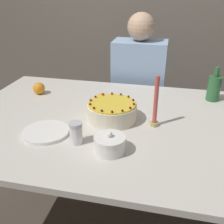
{
  "coord_description": "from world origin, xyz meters",
  "views": [
    {
      "loc": [
        0.26,
        -1.2,
        1.4
      ],
      "look_at": [
        -0.01,
        0.0,
        0.79
      ],
      "focal_mm": 42.0,
      "sensor_mm": 36.0,
      "label": 1
    }
  ],
  "objects_px": {
    "sugar_shaker": "(76,133)",
    "candle": "(155,106)",
    "cake": "(112,111)",
    "sugar_bowl": "(110,144)",
    "bottle": "(214,88)",
    "person_man_blue_shirt": "(138,101)"
  },
  "relations": [
    {
      "from": "sugar_shaker",
      "to": "candle",
      "type": "relative_size",
      "value": 0.39
    },
    {
      "from": "cake",
      "to": "sugar_bowl",
      "type": "bearing_deg",
      "value": -79.27
    },
    {
      "from": "cake",
      "to": "candle",
      "type": "bearing_deg",
      "value": -3.94
    },
    {
      "from": "candle",
      "to": "bottle",
      "type": "xyz_separation_m",
      "value": [
        0.32,
        0.4,
        -0.03
      ]
    },
    {
      "from": "candle",
      "to": "person_man_blue_shirt",
      "type": "height_order",
      "value": "person_man_blue_shirt"
    },
    {
      "from": "sugar_shaker",
      "to": "candle",
      "type": "height_order",
      "value": "candle"
    },
    {
      "from": "bottle",
      "to": "person_man_blue_shirt",
      "type": "distance_m",
      "value": 0.69
    },
    {
      "from": "cake",
      "to": "sugar_bowl",
      "type": "relative_size",
      "value": 1.89
    },
    {
      "from": "bottle",
      "to": "person_man_blue_shirt",
      "type": "height_order",
      "value": "person_man_blue_shirt"
    },
    {
      "from": "person_man_blue_shirt",
      "to": "candle",
      "type": "bearing_deg",
      "value": 102.9
    },
    {
      "from": "sugar_bowl",
      "to": "sugar_shaker",
      "type": "bearing_deg",
      "value": 168.49
    },
    {
      "from": "sugar_shaker",
      "to": "candle",
      "type": "distance_m",
      "value": 0.41
    },
    {
      "from": "sugar_shaker",
      "to": "person_man_blue_shirt",
      "type": "xyz_separation_m",
      "value": [
        0.15,
        1.01,
        -0.27
      ]
    },
    {
      "from": "candle",
      "to": "sugar_bowl",
      "type": "bearing_deg",
      "value": -121.59
    },
    {
      "from": "cake",
      "to": "sugar_bowl",
      "type": "height_order",
      "value": "cake"
    },
    {
      "from": "sugar_bowl",
      "to": "person_man_blue_shirt",
      "type": "height_order",
      "value": "person_man_blue_shirt"
    },
    {
      "from": "sugar_bowl",
      "to": "candle",
      "type": "bearing_deg",
      "value": 58.41
    },
    {
      "from": "sugar_shaker",
      "to": "person_man_blue_shirt",
      "type": "height_order",
      "value": "person_man_blue_shirt"
    },
    {
      "from": "person_man_blue_shirt",
      "to": "bottle",
      "type": "bearing_deg",
      "value": 143.73
    },
    {
      "from": "sugar_shaker",
      "to": "bottle",
      "type": "distance_m",
      "value": 0.92
    },
    {
      "from": "cake",
      "to": "sugar_shaker",
      "type": "distance_m",
      "value": 0.28
    },
    {
      "from": "sugar_shaker",
      "to": "bottle",
      "type": "xyz_separation_m",
      "value": [
        0.65,
        0.64,
        0.03
      ]
    }
  ]
}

